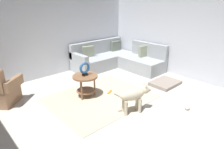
{
  "coord_description": "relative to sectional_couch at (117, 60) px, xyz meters",
  "views": [
    {
      "loc": [
        -2.44,
        -2.54,
        2.19
      ],
      "look_at": [
        0.45,
        0.6,
        0.55
      ],
      "focal_mm": 31.01,
      "sensor_mm": 36.0,
      "label": 1
    }
  ],
  "objects": [
    {
      "name": "ground_plane",
      "position": [
        -1.99,
        -2.01,
        -0.34
      ],
      "size": [
        6.0,
        6.0,
        0.1
      ],
      "primitive_type": "cube",
      "color": "beige"
    },
    {
      "name": "wall_back",
      "position": [
        -1.99,
        0.93,
        1.06
      ],
      "size": [
        6.0,
        0.12,
        2.7
      ],
      "primitive_type": "cube",
      "color": "silver",
      "rests_on": "ground_plane"
    },
    {
      "name": "wall_right",
      "position": [
        0.95,
        -2.01,
        1.06
      ],
      "size": [
        0.12,
        6.0,
        2.7
      ],
      "primitive_type": "cube",
      "color": "silver",
      "rests_on": "ground_plane"
    },
    {
      "name": "area_rug",
      "position": [
        -1.84,
        -1.31,
        -0.29
      ],
      "size": [
        2.3,
        1.9,
        0.01
      ],
      "primitive_type": "cube",
      "color": "#BCAD93",
      "rests_on": "ground_plane"
    },
    {
      "name": "sectional_couch",
      "position": [
        0.0,
        0.0,
        0.0
      ],
      "size": [
        2.2,
        2.25,
        0.88
      ],
      "color": "#9EA3A8",
      "rests_on": "ground_plane"
    },
    {
      "name": "side_table",
      "position": [
        -2.04,
        -1.02,
        0.12
      ],
      "size": [
        0.6,
        0.6,
        0.54
      ],
      "color": "brown",
      "rests_on": "ground_plane"
    },
    {
      "name": "torus_sculpture",
      "position": [
        -2.04,
        -1.02,
        0.42
      ],
      "size": [
        0.28,
        0.08,
        0.33
      ],
      "color": "black",
      "rests_on": "side_table"
    },
    {
      "name": "dog_bed_mat",
      "position": [
        -0.01,
        -1.93,
        -0.25
      ],
      "size": [
        0.8,
        0.6,
        0.09
      ],
      "primitive_type": "cube",
      "color": "gray",
      "rests_on": "ground_plane"
    },
    {
      "name": "dog",
      "position": [
        -1.73,
        -2.27,
        0.09
      ],
      "size": [
        0.8,
        0.41,
        0.63
      ],
      "rotation": [
        0.0,
        0.0,
        4.31
      ],
      "color": "beige",
      "rests_on": "ground_plane"
    },
    {
      "name": "dog_toy_ball",
      "position": [
        -0.81,
        -3.0,
        -0.24
      ],
      "size": [
        0.11,
        0.11,
        0.11
      ],
      "primitive_type": "sphere",
      "color": "silver",
      "rests_on": "ground_plane"
    },
    {
      "name": "dog_toy_rope",
      "position": [
        -1.5,
        -1.28,
        -0.27
      ],
      "size": [
        0.2,
        0.12,
        0.05
      ],
      "primitive_type": "cylinder",
      "rotation": [
        0.0,
        1.57,
        0.4
      ],
      "color": "orange",
      "rests_on": "ground_plane"
    }
  ]
}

